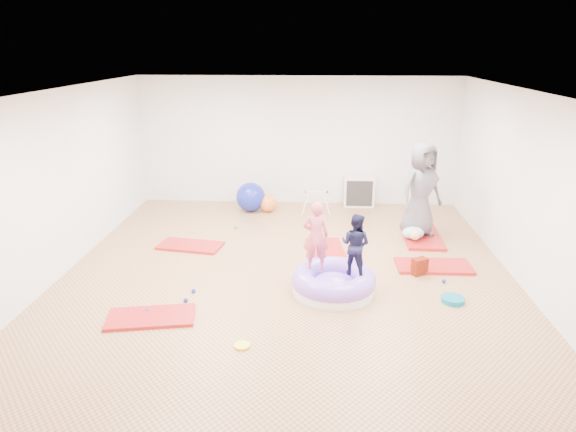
{
  "coord_description": "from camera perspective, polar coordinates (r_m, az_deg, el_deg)",
  "views": [
    {
      "loc": [
        0.44,
        -7.21,
        3.41
      ],
      "look_at": [
        0.0,
        0.3,
        0.9
      ],
      "focal_mm": 32.0,
      "sensor_mm": 36.0,
      "label": 1
    }
  ],
  "objects": [
    {
      "name": "gym_mat_right",
      "position": [
        8.64,
        15.87,
        -5.37
      ],
      "size": [
        1.2,
        0.62,
        0.05
      ],
      "primitive_type": "cube",
      "rotation": [
        0.0,
        0.0,
        0.02
      ],
      "color": "red",
      "rests_on": "ground"
    },
    {
      "name": "child_navy",
      "position": [
        7.25,
        7.52,
        -2.79
      ],
      "size": [
        0.55,
        0.51,
        0.9
      ],
      "primitive_type": "imported",
      "rotation": [
        0.0,
        0.0,
        2.64
      ],
      "color": "black",
      "rests_on": "inflatable_cushion"
    },
    {
      "name": "backpack",
      "position": [
        8.28,
        14.41,
        -5.46
      ],
      "size": [
        0.27,
        0.24,
        0.27
      ],
      "primitive_type": "cube",
      "rotation": [
        0.0,
        0.0,
        0.53
      ],
      "color": "red",
      "rests_on": "ground"
    },
    {
      "name": "infant_play_gym",
      "position": [
        10.92,
        3.15,
        1.97
      ],
      "size": [
        0.62,
        0.59,
        0.47
      ],
      "rotation": [
        0.0,
        0.0,
        0.29
      ],
      "color": "silver",
      "rests_on": "ground"
    },
    {
      "name": "balance_disc",
      "position": [
        7.61,
        17.84,
        -8.83
      ],
      "size": [
        0.32,
        0.32,
        0.07
      ],
      "primitive_type": "cylinder",
      "color": "#0C6B8C",
      "rests_on": "ground"
    },
    {
      "name": "room",
      "position": [
        7.5,
        -0.14,
        2.9
      ],
      "size": [
        7.01,
        8.01,
        2.81
      ],
      "color": "tan",
      "rests_on": "ground"
    },
    {
      "name": "infant",
      "position": [
        9.57,
        13.77,
        -1.88
      ],
      "size": [
        0.39,
        0.4,
        0.23
      ],
      "color": "#A1D9FF",
      "rests_on": "gym_mat_rear_right"
    },
    {
      "name": "cube_shelf",
      "position": [
        11.46,
        7.89,
        2.69
      ],
      "size": [
        0.66,
        0.33,
        0.66
      ],
      "color": "silver",
      "rests_on": "ground"
    },
    {
      "name": "gym_mat_front_left",
      "position": [
        7.08,
        -15.0,
        -10.8
      ],
      "size": [
        1.21,
        0.76,
        0.05
      ],
      "primitive_type": "cube",
      "rotation": [
        0.0,
        0.0,
        0.18
      ],
      "color": "red",
      "rests_on": "ground"
    },
    {
      "name": "inflatable_cushion",
      "position": [
        7.52,
        5.08,
        -7.33
      ],
      "size": [
        1.22,
        1.22,
        0.39
      ],
      "rotation": [
        0.0,
        0.0,
        0.02
      ],
      "color": "white",
      "rests_on": "ground"
    },
    {
      "name": "ball_pit_balls",
      "position": [
        8.2,
        -2.36,
        -5.89
      ],
      "size": [
        4.24,
        3.45,
        0.06
      ],
      "color": "#1824A2",
      "rests_on": "ground"
    },
    {
      "name": "gym_mat_center_back",
      "position": [
        8.91,
        4.3,
        -3.94
      ],
      "size": [
        0.75,
        1.26,
        0.05
      ],
      "primitive_type": "cube",
      "rotation": [
        0.0,
        0.0,
        1.7
      ],
      "color": "red",
      "rests_on": "ground"
    },
    {
      "name": "exercise_ball_orange",
      "position": [
        11.01,
        -2.23,
        1.44
      ],
      "size": [
        0.38,
        0.38,
        0.38
      ],
      "primitive_type": "sphere",
      "color": "orange",
      "rests_on": "ground"
    },
    {
      "name": "yellow_toy",
      "position": [
        6.32,
        -5.12,
        -14.15
      ],
      "size": [
        0.19,
        0.19,
        0.03
      ],
      "primitive_type": "cylinder",
      "color": "yellow",
      "rests_on": "ground"
    },
    {
      "name": "gym_mat_mid_left",
      "position": [
        9.3,
        -10.81,
        -3.26
      ],
      "size": [
        1.18,
        0.72,
        0.05
      ],
      "primitive_type": "cube",
      "rotation": [
        0.0,
        0.0,
        -0.16
      ],
      "color": "red",
      "rests_on": "ground"
    },
    {
      "name": "adult_caregiver",
      "position": [
        9.64,
        14.57,
        2.86
      ],
      "size": [
        1.0,
        0.9,
        1.72
      ],
      "primitive_type": "imported",
      "rotation": [
        0.0,
        0.0,
        0.54
      ],
      "color": "#58575F",
      "rests_on": "gym_mat_rear_right"
    },
    {
      "name": "gym_mat_rear_right",
      "position": [
        9.86,
        14.65,
        -2.24
      ],
      "size": [
        0.7,
        1.34,
        0.06
      ],
      "primitive_type": "cube",
      "rotation": [
        0.0,
        0.0,
        1.54
      ],
      "color": "red",
      "rests_on": "ground"
    },
    {
      "name": "exercise_ball_blue",
      "position": [
        11.04,
        -4.17,
        2.12
      ],
      "size": [
        0.63,
        0.63,
        0.63
      ],
      "primitive_type": "sphere",
      "color": "#1824A2",
      "rests_on": "ground"
    },
    {
      "name": "child_pink",
      "position": [
        7.33,
        3.11,
        -1.87
      ],
      "size": [
        0.4,
        0.28,
        1.03
      ],
      "primitive_type": "imported",
      "rotation": [
        0.0,
        0.0,
        3.22
      ],
      "color": "#D25565",
      "rests_on": "inflatable_cushion"
    }
  ]
}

